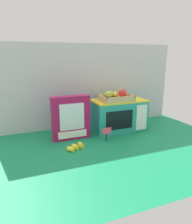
{
  "coord_description": "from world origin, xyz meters",
  "views": [
    {
      "loc": [
        -0.6,
        -1.44,
        0.61
      ],
      "look_at": [
        -0.02,
        0.03,
        0.18
      ],
      "focal_mm": 33.44,
      "sensor_mm": 36.0,
      "label": 1
    }
  ],
  "objects_px": {
    "toy_microwave": "(118,115)",
    "cookie_set_box": "(71,118)",
    "food_groups_crate": "(116,97)",
    "loose_toy_banana": "(76,147)",
    "price_sign": "(106,132)"
  },
  "relations": [
    {
      "from": "food_groups_crate",
      "to": "toy_microwave",
      "type": "bearing_deg",
      "value": 27.09
    },
    {
      "from": "price_sign",
      "to": "loose_toy_banana",
      "type": "xyz_separation_m",
      "value": [
        -0.25,
        -0.06,
        -0.05
      ]
    },
    {
      "from": "food_groups_crate",
      "to": "loose_toy_banana",
      "type": "relative_size",
      "value": 2.01
    },
    {
      "from": "food_groups_crate",
      "to": "cookie_set_box",
      "type": "xyz_separation_m",
      "value": [
        -0.39,
        -0.03,
        -0.12
      ]
    },
    {
      "from": "toy_microwave",
      "to": "loose_toy_banana",
      "type": "height_order",
      "value": "toy_microwave"
    },
    {
      "from": "food_groups_crate",
      "to": "price_sign",
      "type": "bearing_deg",
      "value": -133.31
    },
    {
      "from": "toy_microwave",
      "to": "cookie_set_box",
      "type": "relative_size",
      "value": 1.33
    },
    {
      "from": "cookie_set_box",
      "to": "loose_toy_banana",
      "type": "relative_size",
      "value": 2.6
    },
    {
      "from": "toy_microwave",
      "to": "food_groups_crate",
      "type": "relative_size",
      "value": 1.72
    },
    {
      "from": "toy_microwave",
      "to": "cookie_set_box",
      "type": "distance_m",
      "value": 0.43
    },
    {
      "from": "price_sign",
      "to": "loose_toy_banana",
      "type": "height_order",
      "value": "price_sign"
    },
    {
      "from": "cookie_set_box",
      "to": "loose_toy_banana",
      "type": "xyz_separation_m",
      "value": [
        -0.02,
        -0.2,
        -0.15
      ]
    },
    {
      "from": "cookie_set_box",
      "to": "toy_microwave",
      "type": "bearing_deg",
      "value": 6.71
    },
    {
      "from": "toy_microwave",
      "to": "food_groups_crate",
      "type": "distance_m",
      "value": 0.16
    },
    {
      "from": "toy_microwave",
      "to": "cookie_set_box",
      "type": "height_order",
      "value": "cookie_set_box"
    }
  ]
}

